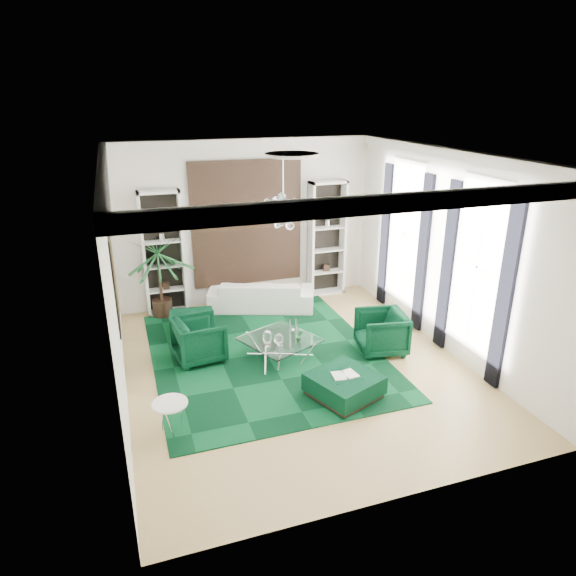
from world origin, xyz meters
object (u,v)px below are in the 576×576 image
object	(u,v)px
ottoman_side	(192,324)
palm	(159,265)
armchair_left	(199,340)
sofa	(261,294)
ottoman_front	(344,386)
coffee_table	(280,349)
armchair_right	(381,332)
side_table	(171,418)

from	to	relation	value
ottoman_side	palm	size ratio (longest dim) A/B	0.38
armchair_left	sofa	bearing A→B (deg)	-48.36
ottoman_side	ottoman_front	xyz separation A→B (m)	(2.00, -3.23, 0.00)
sofa	ottoman_side	size ratio (longest dim) A/B	2.66
coffee_table	ottoman_side	bearing A→B (deg)	130.47
sofa	armchair_right	bearing A→B (deg)	139.92
sofa	coffee_table	xyz separation A→B (m)	(-0.33, -2.45, -0.14)
ottoman_side	ottoman_front	size ratio (longest dim) A/B	0.90
sofa	armchair_left	bearing A→B (deg)	68.37
ottoman_front	ottoman_side	bearing A→B (deg)	121.76
ottoman_side	side_table	size ratio (longest dim) A/B	1.73
armchair_right	ottoman_front	distance (m)	1.84
armchair_left	armchair_right	world-z (taller)	same
coffee_table	side_table	distance (m)	2.76
coffee_table	ottoman_front	distance (m)	1.70
ottoman_side	side_table	xyz separation A→B (m)	(-0.81, -3.29, 0.05)
sofa	coffee_table	distance (m)	2.47
ottoman_side	palm	distance (m)	1.57
armchair_left	coffee_table	distance (m)	1.52
sofa	ottoman_side	bearing A→B (deg)	44.98
coffee_table	side_table	size ratio (longest dim) A/B	2.31
coffee_table	ottoman_side	xyz separation A→B (m)	(-1.40, 1.64, -0.01)
armchair_left	armchair_right	size ratio (longest dim) A/B	1.00
sofa	armchair_left	distance (m)	2.66
armchair_right	ottoman_side	distance (m)	3.89
sofa	ottoman_side	xyz separation A→B (m)	(-1.73, -0.81, -0.15)
ottoman_side	ottoman_front	world-z (taller)	same
armchair_left	ottoman_side	world-z (taller)	armchair_left
sofa	ottoman_front	bearing A→B (deg)	113.78
sofa	ottoman_front	world-z (taller)	sofa
armchair_right	palm	world-z (taller)	palm
sofa	side_table	size ratio (longest dim) A/B	4.60
coffee_table	ottoman_front	xyz separation A→B (m)	(0.60, -1.59, -0.01)
sofa	palm	bearing A→B (deg)	12.21
armchair_left	ottoman_front	xyz separation A→B (m)	(2.03, -2.05, -0.21)
armchair_left	ottoman_front	distance (m)	2.89
ottoman_side	coffee_table	bearing A→B (deg)	-49.53
palm	ottoman_side	bearing A→B (deg)	-66.11
ottoman_side	side_table	distance (m)	3.39
sofa	armchair_right	distance (m)	3.22
ottoman_side	palm	xyz separation A→B (m)	(-0.49, 1.11, 1.00)
armchair_right	coffee_table	distance (m)	1.98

